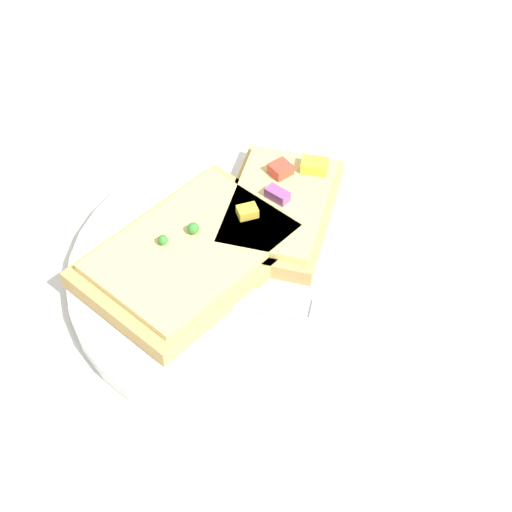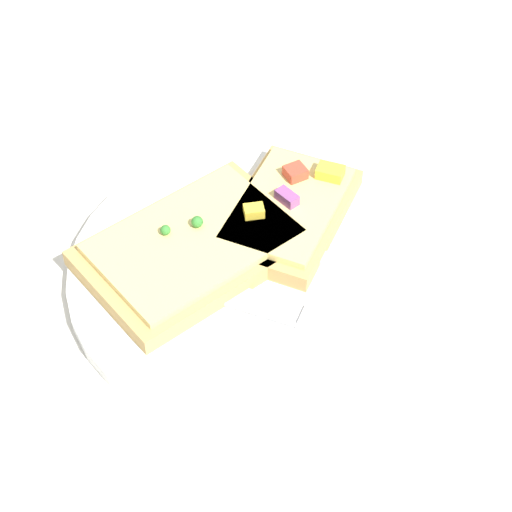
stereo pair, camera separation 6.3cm
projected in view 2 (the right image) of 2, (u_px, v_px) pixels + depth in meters
ground_plane at (256, 275)px, 0.65m from camera, size 4.00×4.00×0.00m
plate at (256, 270)px, 0.65m from camera, size 0.28×0.28×0.01m
fork at (278, 245)px, 0.65m from camera, size 0.21×0.06×0.01m
knife at (289, 313)px, 0.61m from camera, size 0.22×0.06×0.01m
pizza_slice_main at (193, 248)px, 0.64m from camera, size 0.19×0.19×0.03m
pizza_slice_corner at (289, 211)px, 0.67m from camera, size 0.11×0.14×0.03m
crumb_scatter at (274, 231)px, 0.66m from camera, size 0.04×0.03×0.01m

